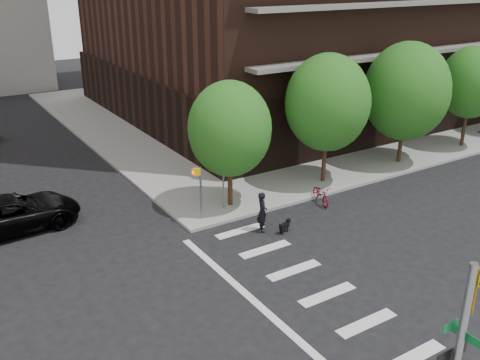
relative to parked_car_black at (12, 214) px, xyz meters
name	(u,v)px	position (x,y,z in m)	size (l,w,h in m)	color
ground	(259,322)	(5.62, -11.54, -0.82)	(120.00, 120.00, 0.00)	black
sidewalk_ne	(303,104)	(26.12, 11.96, -0.75)	(39.00, 33.00, 0.15)	gray
crosswalk	(310,301)	(7.83, -11.54, -0.82)	(3.85, 13.00, 0.01)	silver
tree_a	(230,129)	(9.62, -3.04, 3.22)	(4.00, 4.00, 5.90)	#301E11
tree_b	(328,103)	(15.62, -3.04, 3.72)	(4.50, 4.50, 6.65)	#301E11
tree_c	(406,92)	(21.62, -3.04, 3.62)	(5.00, 5.00, 6.80)	#301E11
tree_d	(471,82)	(27.62, -3.04, 3.52)	(4.00, 4.00, 6.20)	#301E11
pedestrian_signal	(205,183)	(7.94, -3.62, 1.03)	(2.18, 0.67, 2.60)	slate
parked_car_black	(12,214)	(0.00, 0.00, 0.00)	(5.92, 2.73, 1.65)	black
scooter	(321,194)	(13.78, -5.04, -0.34)	(0.64, 1.83, 0.96)	maroon
dog_walker	(262,212)	(9.48, -6.04, 0.12)	(0.45, 0.69, 1.89)	black
dog	(285,225)	(10.26, -6.72, -0.46)	(0.68, 0.35, 0.57)	black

